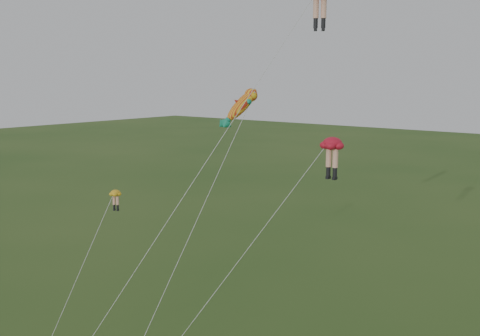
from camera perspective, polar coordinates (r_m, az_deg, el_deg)
The scene contains 4 objects.
legs_kite_red_high at distance 32.82m, azimuth 8.12°, elevation 17.10°, with size 10.23×12.32×21.54m.
legs_kite_red_mid at distance 30.96m, azimuth 9.54°, elevation 1.93°, with size 6.84×9.45×12.98m.
legs_kite_yellow at distance 33.22m, azimuth -13.76°, elevation -4.18°, with size 2.09×5.22×9.64m.
fish_kite at distance 34.00m, azimuth 0.15°, elevation 6.60°, with size 1.81×11.44×15.90m.
Camera 1 is at (23.22, -19.28, 16.24)m, focal length 40.00 mm.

